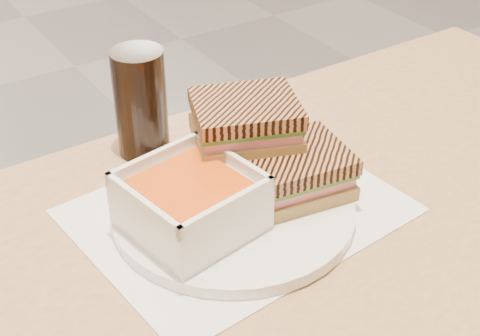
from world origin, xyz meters
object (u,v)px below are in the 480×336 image
soup_bowl (191,204)px  cola_glass (141,103)px  main_table (320,308)px  panini_lower (294,171)px  plate (233,209)px

soup_bowl → cola_glass: bearing=79.2°
main_table → cola_glass: (-0.09, 0.29, 0.19)m
panini_lower → soup_bowl: bearing=177.0°
main_table → panini_lower: (0.01, 0.08, 0.16)m
plate → cola_glass: size_ratio=1.96×
panini_lower → cola_glass: (-0.10, 0.20, 0.03)m
main_table → panini_lower: size_ratio=8.59×
soup_bowl → cola_glass: size_ratio=1.02×
main_table → plate: (-0.07, 0.10, 0.12)m
cola_glass → main_table: bearing=-72.0°
soup_bowl → cola_glass: (0.04, 0.20, 0.03)m
soup_bowl → panini_lower: bearing=-3.0°
soup_bowl → panini_lower: (0.14, -0.01, -0.00)m
panini_lower → cola_glass: 0.23m
plate → soup_bowl: soup_bowl is taller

